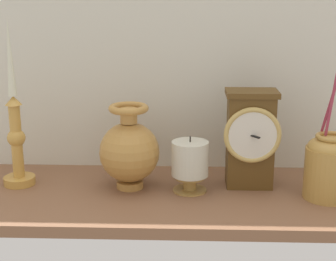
% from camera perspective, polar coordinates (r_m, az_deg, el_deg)
% --- Properties ---
extents(ground_plane, '(1.00, 0.36, 0.02)m').
position_cam_1_polar(ground_plane, '(1.16, -1.16, -7.27)').
color(ground_plane, brown).
extents(back_wall, '(1.20, 0.02, 0.65)m').
position_cam_1_polar(back_wall, '(1.26, -0.76, 10.39)').
color(back_wall, silver).
rests_on(back_wall, ground_plane).
extents(mantel_clock, '(0.12, 0.10, 0.22)m').
position_cam_1_polar(mantel_clock, '(1.17, 8.95, -0.79)').
color(mantel_clock, '#563916').
rests_on(mantel_clock, ground_plane).
extents(candlestick_tall_left, '(0.07, 0.07, 0.37)m').
position_cam_1_polar(candlestick_tall_left, '(1.21, -16.21, -0.26)').
color(candlestick_tall_left, gold).
rests_on(candlestick_tall_left, ground_plane).
extents(brass_vase_bulbous, '(0.13, 0.13, 0.19)m').
position_cam_1_polar(brass_vase_bulbous, '(1.15, -4.22, -2.16)').
color(brass_vase_bulbous, '#BB863F').
rests_on(brass_vase_bulbous, ground_plane).
extents(brass_vase_jar, '(0.10, 0.10, 0.40)m').
position_cam_1_polar(brass_vase_jar, '(1.15, 17.21, -3.14)').
color(brass_vase_jar, '#B98A40').
rests_on(brass_vase_jar, ground_plane).
extents(pillar_candle_front, '(0.08, 0.08, 0.12)m').
position_cam_1_polar(pillar_candle_front, '(1.14, 2.40, -3.54)').
color(pillar_candle_front, '#AA833F').
rests_on(pillar_candle_front, ground_plane).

